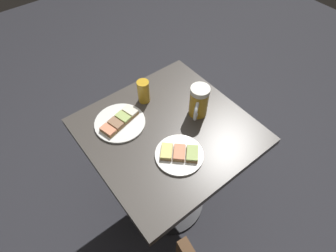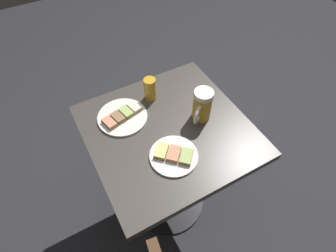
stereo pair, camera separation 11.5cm
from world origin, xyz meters
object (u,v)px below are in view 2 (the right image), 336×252
plate_near (174,155)px  beer_mug (202,106)px  beer_glass_small (150,89)px  plate_far (122,116)px

plate_near → beer_mug: bearing=30.6°
beer_glass_small → plate_near: bearing=-101.2°
plate_far → beer_mug: bearing=-28.4°
plate_near → beer_glass_small: size_ratio=1.73×
plate_near → beer_mug: 0.25m
plate_near → plate_far: bearing=108.9°
beer_mug → plate_far: bearing=151.6°
beer_mug → beer_glass_small: beer_mug is taller
plate_far → beer_mug: size_ratio=1.47×
plate_near → plate_far: same height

